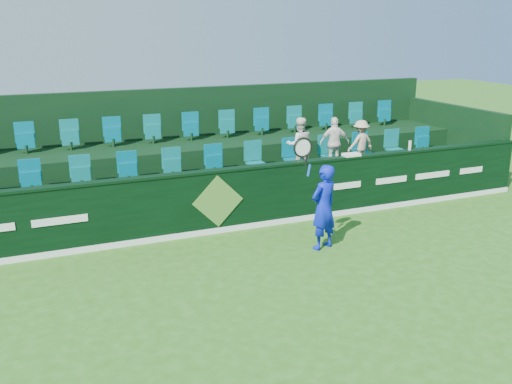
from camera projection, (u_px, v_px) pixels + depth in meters
name	position (u px, v px, depth m)	size (l,w,h in m)	color
ground	(305.00, 318.00, 8.49)	(60.00, 60.00, 0.00)	#2B6317
sponsor_hoarding	(216.00, 201.00, 11.83)	(16.00, 0.25, 1.35)	black
stand_tier_front	(200.00, 199.00, 12.88)	(16.00, 2.00, 0.80)	black
stand_tier_back	(178.00, 170.00, 14.49)	(16.00, 1.80, 1.30)	black
stand_rear	(172.00, 145.00, 14.72)	(16.00, 4.10, 2.60)	black
seat_row_front	(194.00, 165.00, 13.04)	(13.50, 0.50, 0.60)	#0B6C6D
seat_row_back	(173.00, 131.00, 14.49)	(13.50, 0.50, 0.60)	#0B6C6D
tennis_player	(323.00, 206.00, 10.90)	(1.10, 0.57, 2.28)	#0B1CC8
spectator_left	(299.00, 145.00, 13.54)	(0.64, 0.50, 1.31)	white
spectator_middle	(334.00, 143.00, 13.90)	(0.74, 0.31, 1.25)	white
spectator_right	(361.00, 143.00, 14.20)	(0.73, 0.42, 1.13)	tan
towel	(351.00, 155.00, 12.84)	(0.38, 0.24, 0.06)	white
drinks_bottle	(410.00, 145.00, 13.42)	(0.07, 0.07, 0.23)	silver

